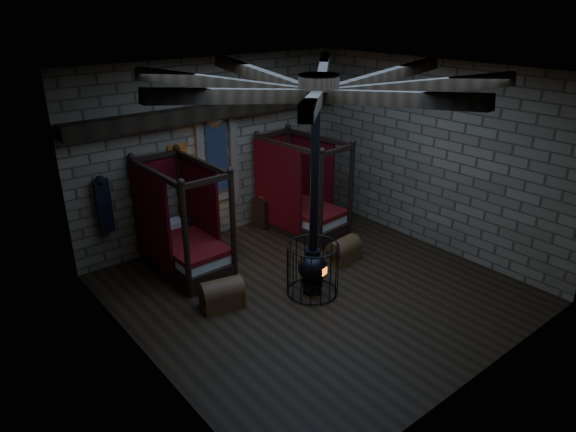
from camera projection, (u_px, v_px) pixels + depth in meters
room at (315, 99)px, 8.87m from camera, size 7.02×7.02×4.29m
bed_left at (183, 243)px, 10.87m from camera, size 1.20×2.23×2.31m
bed_right at (300, 208)px, 12.72m from camera, size 1.38×2.32×2.32m
trunk_left at (222, 294)px, 9.58m from camera, size 0.86×0.65×0.57m
trunk_right at (344, 250)px, 11.30m from camera, size 0.78×0.54×0.54m
nightstand_left at (194, 232)px, 11.78m from camera, size 0.59×0.58×0.96m
nightstand_right at (264, 212)px, 12.95m from camera, size 0.55×0.53×0.83m
stove at (313, 265)px, 9.88m from camera, size 1.01×1.01×4.05m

